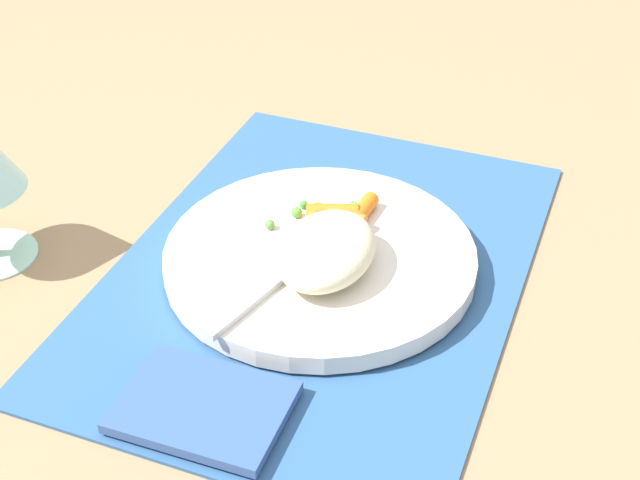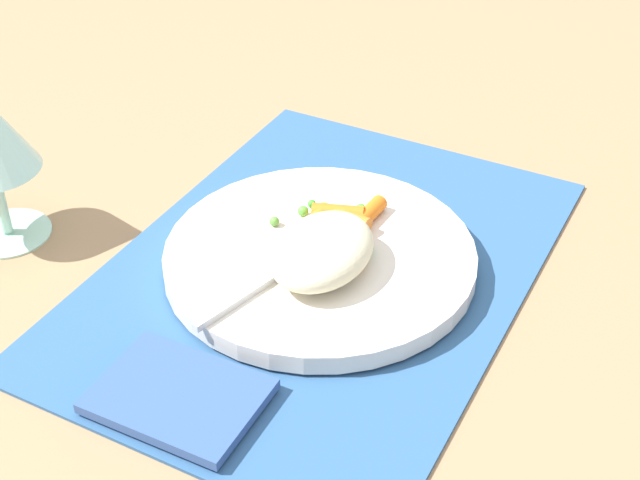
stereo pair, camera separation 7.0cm
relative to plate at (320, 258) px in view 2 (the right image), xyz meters
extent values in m
plane|color=#997551|center=(0.00, 0.00, -0.01)|extent=(2.40, 2.40, 0.00)
cube|color=#2D5684|center=(0.00, 0.00, -0.01)|extent=(0.46, 0.32, 0.01)
cylinder|color=silver|center=(0.00, 0.00, 0.00)|extent=(0.26, 0.26, 0.02)
ellipsoid|color=beige|center=(-0.02, -0.01, 0.03)|extent=(0.10, 0.08, 0.04)
cylinder|color=orange|center=(0.03, 0.02, 0.02)|extent=(0.04, 0.02, 0.02)
cylinder|color=orange|center=(0.00, -0.01, 0.01)|extent=(0.03, 0.06, 0.01)
cylinder|color=orange|center=(0.05, -0.02, 0.02)|extent=(0.05, 0.02, 0.01)
cylinder|color=orange|center=(0.04, -0.01, 0.02)|extent=(0.02, 0.04, 0.02)
cylinder|color=orange|center=(0.04, 0.01, 0.02)|extent=(0.03, 0.05, 0.02)
sphere|color=green|center=(0.04, 0.02, 0.01)|extent=(0.01, 0.01, 0.01)
sphere|color=green|center=(-0.01, -0.01, 0.01)|extent=(0.01, 0.01, 0.01)
sphere|color=green|center=(0.01, -0.04, 0.01)|extent=(0.01, 0.01, 0.01)
sphere|color=green|center=(0.05, 0.04, 0.01)|extent=(0.01, 0.01, 0.01)
sphere|color=#4FA338|center=(0.04, 0.04, 0.01)|extent=(0.01, 0.01, 0.01)
sphere|color=#56943A|center=(0.01, 0.05, 0.01)|extent=(0.01, 0.01, 0.01)
sphere|color=green|center=(0.06, -0.01, 0.01)|extent=(0.01, 0.01, 0.01)
sphere|color=green|center=(-0.01, -0.03, 0.01)|extent=(0.01, 0.01, 0.01)
sphere|color=#59A13F|center=(0.01, 0.01, 0.01)|extent=(0.01, 0.01, 0.01)
cube|color=silver|center=(0.03, -0.01, 0.01)|extent=(0.05, 0.03, 0.01)
cube|color=silver|center=(-0.06, 0.02, 0.01)|extent=(0.14, 0.04, 0.01)
cylinder|color=#B2E0CC|center=(-0.08, 0.27, -0.01)|extent=(0.08, 0.08, 0.00)
cylinder|color=#B2E0CC|center=(-0.08, 0.27, 0.02)|extent=(0.01, 0.01, 0.06)
cube|color=#33518C|center=(-0.18, 0.02, 0.00)|extent=(0.09, 0.12, 0.01)
camera|label=1|loc=(-0.57, -0.22, 0.46)|focal=52.04mm
camera|label=2|loc=(-0.54, -0.28, 0.46)|focal=52.04mm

